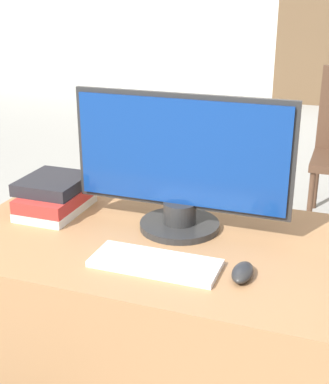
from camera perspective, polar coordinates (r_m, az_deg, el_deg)
desk at (r=1.74m, az=0.18°, el=-16.32°), size 1.21×0.69×0.76m
monitor at (r=1.53m, az=1.71°, el=2.87°), size 0.64×0.24×0.40m
keyboard at (r=1.39m, az=-0.99°, el=-7.60°), size 0.33×0.13×0.02m
mouse at (r=1.35m, az=8.33°, el=-8.48°), size 0.05×0.10×0.03m
book_stack at (r=1.74m, az=-11.59°, el=-0.32°), size 0.19×0.26×0.11m
bookshelf_far at (r=7.34m, az=16.28°, el=16.57°), size 1.04×0.32×1.94m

